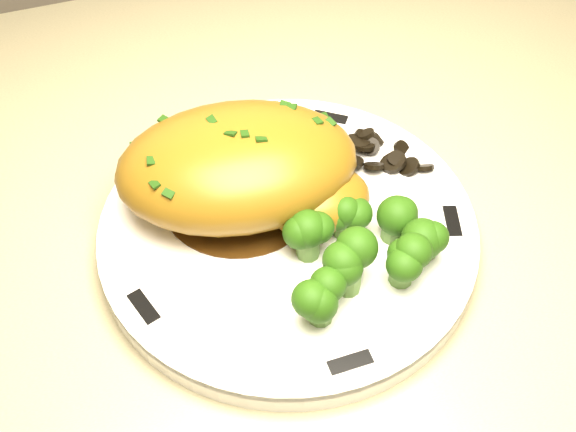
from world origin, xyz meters
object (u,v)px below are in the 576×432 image
object	(u,v)px
counter	(421,348)
broccoli_florets	(365,247)
chicken_breast	(246,169)
plate	(288,232)

from	to	relation	value
counter	broccoli_florets	world-z (taller)	counter
chicken_breast	broccoli_florets	world-z (taller)	chicken_breast
chicken_breast	broccoli_florets	distance (m)	0.11
plate	chicken_breast	distance (m)	0.06
counter	broccoli_florets	size ratio (longest dim) A/B	17.96
counter	chicken_breast	bearing A→B (deg)	-166.14
broccoli_florets	counter	bearing A→B (deg)	37.83
chicken_breast	broccoli_florets	xyz separation A→B (m)	(0.06, -0.09, -0.01)
counter	chicken_breast	world-z (taller)	counter
plate	broccoli_florets	world-z (taller)	broccoli_florets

